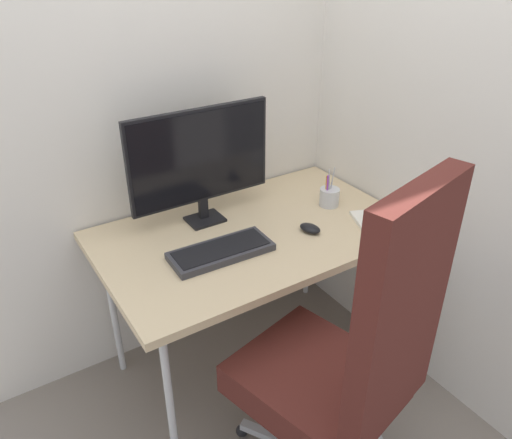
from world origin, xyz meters
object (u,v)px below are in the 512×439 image
at_px(keyboard, 221,251).
at_px(mouse, 310,228).
at_px(notebook, 375,222).
at_px(pen_holder, 329,197).
at_px(monitor, 201,159).
at_px(office_chair, 346,362).

xyz_separation_m(keyboard, mouse, (0.39, -0.05, 0.00)).
distance_m(keyboard, notebook, 0.68).
bearing_deg(pen_holder, mouse, -147.28).
xyz_separation_m(monitor, mouse, (0.32, -0.32, -0.26)).
height_order(mouse, notebook, mouse).
relative_size(office_chair, notebook, 6.49).
xyz_separation_m(keyboard, notebook, (0.66, -0.14, -0.01)).
relative_size(monitor, keyboard, 1.54).
height_order(keyboard, notebook, keyboard).
xyz_separation_m(mouse, pen_holder, (0.22, 0.14, 0.03)).
relative_size(office_chair, monitor, 2.09).
distance_m(monitor, keyboard, 0.39).
bearing_deg(monitor, notebook, -35.26).
bearing_deg(office_chair, keyboard, 101.35).
height_order(office_chair, pen_holder, office_chair).
height_order(keyboard, mouse, same).
xyz_separation_m(office_chair, pen_holder, (0.49, 0.68, 0.17)).
bearing_deg(office_chair, notebook, 39.44).
height_order(office_chair, monitor, office_chair).
relative_size(monitor, notebook, 3.10).
distance_m(office_chair, pen_holder, 0.85).
height_order(monitor, mouse, monitor).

